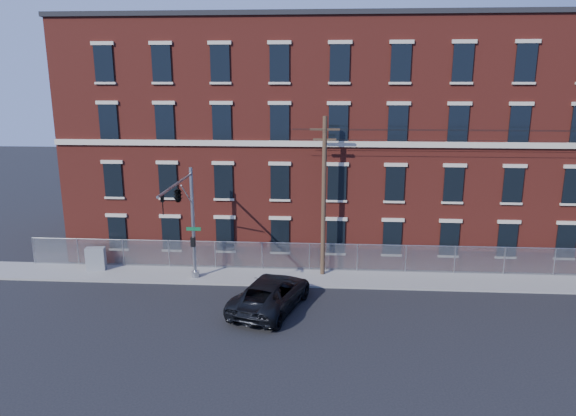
# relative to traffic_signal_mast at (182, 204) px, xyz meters

# --- Properties ---
(ground) EXTENTS (140.00, 140.00, 0.00)m
(ground) POSITION_rel_traffic_signal_mast_xyz_m (6.00, -2.18, -5.39)
(ground) COLOR black
(ground) RESTS_ON ground
(sidewalk) EXTENTS (65.00, 3.00, 0.12)m
(sidewalk) POSITION_rel_traffic_signal_mast_xyz_m (18.00, 2.82, -5.33)
(sidewalk) COLOR gray
(sidewalk) RESTS_ON ground
(mill_building) EXTENTS (55.30, 14.32, 16.30)m
(mill_building) POSITION_rel_traffic_signal_mast_xyz_m (18.00, 11.75, 2.76)
(mill_building) COLOR maroon
(mill_building) RESTS_ON ground
(chain_link_fence) EXTENTS (59.06, 0.06, 1.85)m
(chain_link_fence) POSITION_rel_traffic_signal_mast_xyz_m (18.00, 4.12, -4.33)
(chain_link_fence) COLOR #A5A8AD
(chain_link_fence) RESTS_ON ground
(traffic_signal_mast) EXTENTS (0.90, 6.75, 7.00)m
(traffic_signal_mast) POSITION_rel_traffic_signal_mast_xyz_m (0.00, 0.00, 0.00)
(traffic_signal_mast) COLOR #9EA0A5
(traffic_signal_mast) RESTS_ON ground
(utility_pole_near) EXTENTS (1.80, 0.28, 10.00)m
(utility_pole_near) POSITION_rel_traffic_signal_mast_xyz_m (8.00, 3.42, -0.05)
(utility_pole_near) COLOR #4D3926
(utility_pole_near) RESTS_ON ground
(pickup_truck) EXTENTS (4.65, 6.86, 1.74)m
(pickup_truck) POSITION_rel_traffic_signal_mast_xyz_m (5.18, -1.76, -4.52)
(pickup_truck) COLOR black
(pickup_truck) RESTS_ON ground
(utility_cabinet) EXTENTS (1.27, 0.77, 1.50)m
(utility_cabinet) POSITION_rel_traffic_signal_mast_xyz_m (-6.79, 3.22, -4.52)
(utility_cabinet) COLOR gray
(utility_cabinet) RESTS_ON sidewalk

